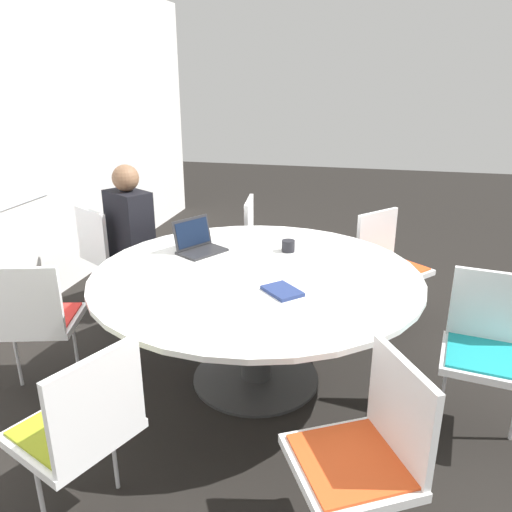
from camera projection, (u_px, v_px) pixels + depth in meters
name	position (u px, v px, depth m)	size (l,w,h in m)	color
ground_plane	(256.00, 378.00, 3.20)	(16.00, 16.00, 0.00)	black
conference_table	(256.00, 293.00, 3.00)	(1.94, 1.94, 0.74)	#333333
chair_0	(108.00, 249.00, 4.02)	(0.59, 0.59, 0.86)	white
chair_1	(35.00, 315.00, 2.90)	(0.52, 0.54, 0.86)	white
chair_2	(81.00, 423.00, 2.00)	(0.57, 0.56, 0.86)	white
chair_3	(367.00, 447.00, 1.87)	(0.59, 0.58, 0.86)	white
chair_4	(488.00, 341.00, 2.61)	(0.49, 0.50, 0.86)	white
chair_5	(388.00, 259.00, 3.79)	(0.61, 0.61, 0.86)	white
chair_6	(264.00, 240.00, 4.24)	(0.49, 0.47, 0.86)	white
person_0	(132.00, 229.00, 3.85)	(0.37, 0.42, 1.21)	black
laptop	(198.00, 243.00, 3.28)	(0.37, 0.34, 0.21)	#232326
spiral_notebook	(282.00, 291.00, 2.66)	(0.25, 0.25, 0.02)	navy
coffee_cup	(288.00, 246.00, 3.28)	(0.09, 0.09, 0.08)	black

